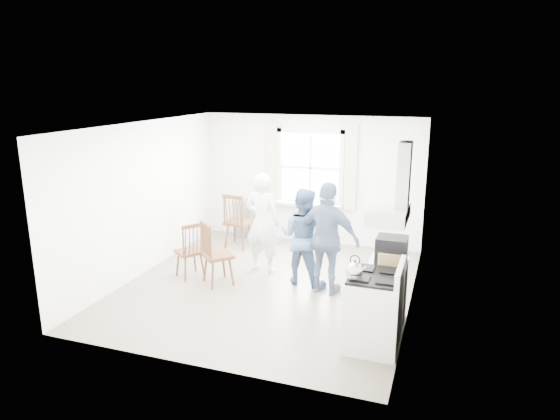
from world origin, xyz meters
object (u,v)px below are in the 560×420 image
object	(u,v)px
person_right	(328,239)
windsor_chair_b	(211,247)
windsor_chair_c	(192,245)
person_left	(262,223)
person_mid	(303,236)
windsor_chair_a	(235,215)
stereo_stack	(392,250)
gas_stove	(374,310)
low_cabinet	(387,292)

from	to	relation	value
person_right	windsor_chair_b	bearing A→B (deg)	21.16
windsor_chair_c	person_left	bearing A→B (deg)	36.41
windsor_chair_c	person_mid	distance (m)	1.86
windsor_chair_c	person_left	xyz separation A→B (m)	(0.99, 0.73, 0.28)
windsor_chair_b	windsor_chair_a	bearing A→B (deg)	101.70
windsor_chair_c	windsor_chair_b	bearing A→B (deg)	-17.17
person_left	person_right	xyz separation A→B (m)	(1.29, -0.55, 0.01)
stereo_stack	person_left	distance (m)	2.69
windsor_chair_a	windsor_chair_b	xyz separation A→B (m)	(0.37, -1.81, -0.03)
gas_stove	windsor_chair_a	xyz separation A→B (m)	(-3.18, 2.90, 0.19)
gas_stove	low_cabinet	bearing A→B (deg)	84.32
low_cabinet	stereo_stack	world-z (taller)	stereo_stack
low_cabinet	person_right	world-z (taller)	person_right
low_cabinet	windsor_chair_c	size ratio (longest dim) A/B	0.92
low_cabinet	person_left	xyz separation A→B (m)	(-2.31, 1.25, 0.43)
gas_stove	windsor_chair_a	size ratio (longest dim) A/B	1.01
low_cabinet	windsor_chair_b	bearing A→B (deg)	172.11
windsor_chair_b	person_right	xyz separation A→B (m)	(1.86, 0.30, 0.24)
person_left	person_right	distance (m)	1.41
person_right	person_mid	bearing A→B (deg)	-17.42
gas_stove	windsor_chair_c	xyz separation A→B (m)	(-3.22, 1.23, 0.11)
gas_stove	windsor_chair_a	world-z (taller)	gas_stove
windsor_chair_b	stereo_stack	bearing A→B (deg)	-8.83
low_cabinet	windsor_chair_c	distance (m)	3.34
windsor_chair_b	windsor_chair_c	world-z (taller)	windsor_chair_b
stereo_stack	windsor_chair_b	xyz separation A→B (m)	(-2.91, 0.45, -0.43)
windsor_chair_b	windsor_chair_c	xyz separation A→B (m)	(-0.42, 0.13, -0.05)
windsor_chair_b	person_mid	xyz separation A→B (m)	(1.38, 0.57, 0.15)
person_left	person_mid	size ratio (longest dim) A/B	1.10
stereo_stack	windsor_chair_b	size ratio (longest dim) A/B	0.38
person_left	person_mid	bearing A→B (deg)	166.02
windsor_chair_c	person_right	distance (m)	2.30
stereo_stack	windsor_chair_c	xyz separation A→B (m)	(-3.33, 0.58, -0.48)
gas_stove	windsor_chair_b	xyz separation A→B (m)	(-2.80, 1.10, 0.17)
gas_stove	person_right	size ratio (longest dim) A/B	0.63
windsor_chair_a	windsor_chair_c	world-z (taller)	windsor_chair_a
gas_stove	windsor_chair_b	distance (m)	3.02
windsor_chair_c	person_mid	world-z (taller)	person_mid
low_cabinet	windsor_chair_a	world-z (taller)	windsor_chair_a
gas_stove	stereo_stack	bearing A→B (deg)	80.71
stereo_stack	person_mid	bearing A→B (deg)	146.17
person_left	person_mid	distance (m)	0.86
gas_stove	windsor_chair_c	distance (m)	3.45
gas_stove	person_right	distance (m)	1.74
windsor_chair_a	person_left	world-z (taller)	person_left
stereo_stack	windsor_chair_c	distance (m)	3.41
person_left	windsor_chair_a	bearing A→B (deg)	-40.04
gas_stove	stereo_stack	distance (m)	0.88
person_mid	person_right	xyz separation A→B (m)	(0.48, -0.27, 0.09)
windsor_chair_b	person_left	distance (m)	1.05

